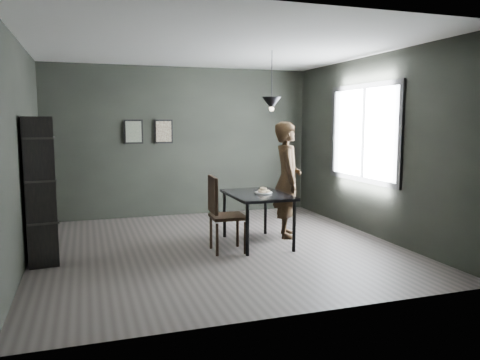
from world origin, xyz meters
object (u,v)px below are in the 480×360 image
object	(u,v)px
wood_chair	(221,209)
pendant_lamp	(272,103)
woman	(287,180)
white_plate	(263,193)
cafe_table	(257,199)
shelf_unit	(39,191)

from	to	relation	value
wood_chair	pendant_lamp	world-z (taller)	pendant_lamp
woman	wood_chair	distance (m)	1.36
white_plate	pendant_lamp	xyz separation A→B (m)	(0.17, 0.13, 1.29)
wood_chair	woman	bearing A→B (deg)	25.94
woman	pendant_lamp	xyz separation A→B (m)	(-0.35, -0.19, 1.16)
pendant_lamp	cafe_table	bearing A→B (deg)	-158.20
white_plate	woman	world-z (taller)	woman
wood_chair	pendant_lamp	bearing A→B (deg)	23.63
shelf_unit	pendant_lamp	xyz separation A→B (m)	(3.17, 0.06, 1.13)
wood_chair	pendant_lamp	distance (m)	1.72
white_plate	wood_chair	bearing A→B (deg)	-163.57
wood_chair	pendant_lamp	xyz separation A→B (m)	(0.87, 0.33, 1.45)
white_plate	woman	xyz separation A→B (m)	(0.52, 0.32, 0.14)
cafe_table	woman	bearing A→B (deg)	25.90
woman	wood_chair	size ratio (longest dim) A/B	1.70
cafe_table	shelf_unit	xyz separation A→B (m)	(-2.92, 0.04, 0.25)
wood_chair	shelf_unit	world-z (taller)	shelf_unit
pendant_lamp	woman	bearing A→B (deg)	28.66
cafe_table	shelf_unit	world-z (taller)	shelf_unit
cafe_table	white_plate	xyz separation A→B (m)	(0.08, -0.03, 0.08)
white_plate	pendant_lamp	world-z (taller)	pendant_lamp
white_plate	shelf_unit	bearing A→B (deg)	178.78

